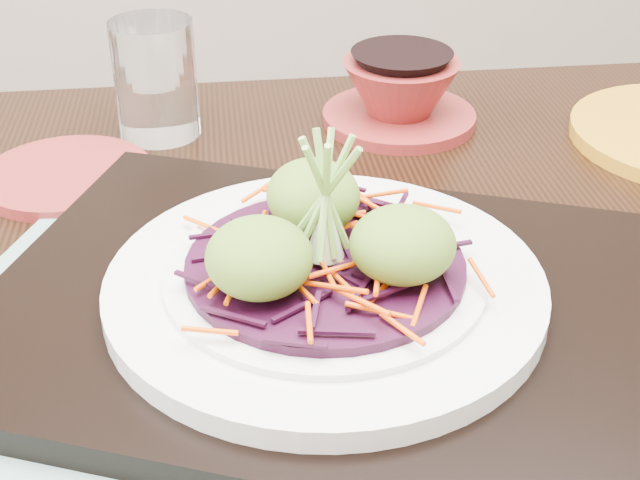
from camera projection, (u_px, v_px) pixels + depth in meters
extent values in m
cube|color=black|center=(333.00, 279.00, 0.67)|extent=(1.12, 0.78, 0.04)
cube|color=gray|center=(325.00, 323.00, 0.59)|extent=(0.62, 0.57, 0.00)
cube|color=black|center=(325.00, 308.00, 0.59)|extent=(0.53, 0.48, 0.02)
cylinder|color=silver|center=(325.00, 286.00, 0.58)|extent=(0.28, 0.28, 0.02)
cylinder|color=silver|center=(325.00, 274.00, 0.57)|extent=(0.21, 0.21, 0.01)
cylinder|color=black|center=(325.00, 265.00, 0.57)|extent=(0.18, 0.18, 0.01)
ellipsoid|color=#5A8327|center=(260.00, 258.00, 0.53)|extent=(0.07, 0.07, 0.05)
ellipsoid|color=#5A8327|center=(403.00, 245.00, 0.54)|extent=(0.07, 0.07, 0.05)
ellipsoid|color=#5A8327|center=(314.00, 196.00, 0.59)|extent=(0.07, 0.07, 0.05)
cylinder|color=maroon|center=(67.00, 176.00, 0.77)|extent=(0.16, 0.16, 0.01)
cylinder|color=white|center=(156.00, 79.00, 0.82)|extent=(0.10, 0.10, 0.11)
cylinder|color=maroon|center=(399.00, 117.00, 0.87)|extent=(0.18, 0.18, 0.01)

